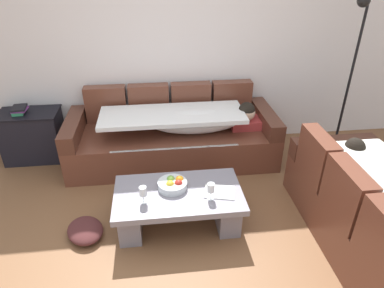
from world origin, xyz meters
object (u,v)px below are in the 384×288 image
at_px(couch_near_window, 377,218).
at_px(open_magazine, 219,192).
at_px(fruit_bowl, 173,184).
at_px(wine_glass_near_right, 211,188).
at_px(book_stack_on_cabinet, 19,110).
at_px(wine_glass_near_left, 143,192).
at_px(couch_along_wall, 176,136).
at_px(floor_lamp, 351,69).
at_px(crumpled_garment, 85,230).
at_px(coffee_table, 179,204).
at_px(side_cabinet, 33,136).

relative_size(couch_near_window, open_magazine, 7.24).
bearing_deg(fruit_bowl, wine_glass_near_right, -31.96).
xyz_separation_m(fruit_bowl, open_magazine, (0.43, -0.12, -0.04)).
bearing_deg(book_stack_on_cabinet, open_magazine, -34.18).
relative_size(couch_near_window, wine_glass_near_left, 12.22).
distance_m(couch_along_wall, floor_lamp, 2.25).
bearing_deg(crumpled_garment, couch_along_wall, 52.95).
xyz_separation_m(fruit_bowl, wine_glass_near_right, (0.33, -0.20, 0.07)).
xyz_separation_m(wine_glass_near_left, book_stack_on_cabinet, (-1.47, 1.54, 0.19)).
xyz_separation_m(couch_along_wall, wine_glass_near_left, (-0.39, -1.32, 0.17)).
relative_size(coffee_table, floor_lamp, 0.62).
distance_m(coffee_table, crumpled_garment, 0.91).
xyz_separation_m(couch_along_wall, couch_near_window, (1.61, -1.71, 0.01)).
xyz_separation_m(wine_glass_near_right, open_magazine, (0.10, 0.08, -0.11)).
bearing_deg(open_magazine, fruit_bowl, 177.62).
distance_m(couch_along_wall, open_magazine, 1.30).
bearing_deg(couch_along_wall, open_magazine, -76.14).
distance_m(book_stack_on_cabinet, crumpled_garment, 1.85).
distance_m(couch_along_wall, fruit_bowl, 1.14).
bearing_deg(wine_glass_near_right, book_stack_on_cabinet, 143.13).
xyz_separation_m(fruit_bowl, crumpled_garment, (-0.85, -0.14, -0.36)).
distance_m(couch_near_window, wine_glass_near_right, 1.46).
bearing_deg(wine_glass_near_right, fruit_bowl, 148.04).
bearing_deg(floor_lamp, couch_along_wall, 179.46).
bearing_deg(wine_glass_near_right, open_magazine, 39.91).
xyz_separation_m(wine_glass_near_left, open_magazine, (0.70, 0.06, -0.11)).
distance_m(couch_along_wall, book_stack_on_cabinet, 1.91).
bearing_deg(crumpled_garment, side_cabinet, 118.85).
distance_m(floor_lamp, crumpled_garment, 3.48).
distance_m(couch_along_wall, couch_near_window, 2.35).
bearing_deg(side_cabinet, open_magazine, -35.23).
distance_m(wine_glass_near_left, floor_lamp, 2.88).
bearing_deg(crumpled_garment, wine_glass_near_right, -3.15).
xyz_separation_m(floor_lamp, crumpled_garment, (-3.07, -1.25, -1.06)).
height_order(book_stack_on_cabinet, crumpled_garment, book_stack_on_cabinet).
xyz_separation_m(wine_glass_near_right, book_stack_on_cabinet, (-2.08, 1.56, 0.19)).
distance_m(couch_near_window, floor_lamp, 1.93).
bearing_deg(coffee_table, book_stack_on_cabinet, 141.46).
relative_size(coffee_table, side_cabinet, 1.67).
height_order(couch_near_window, floor_lamp, floor_lamp).
relative_size(couch_near_window, floor_lamp, 1.04).
xyz_separation_m(wine_glass_near_right, side_cabinet, (-2.00, 1.56, -0.17)).
xyz_separation_m(couch_near_window, wine_glass_near_left, (-2.00, 0.39, 0.16)).
bearing_deg(wine_glass_near_right, wine_glass_near_left, 178.05).
xyz_separation_m(coffee_table, crumpled_garment, (-0.89, -0.07, -0.18)).
height_order(couch_near_window, open_magazine, couch_near_window).
relative_size(coffee_table, crumpled_garment, 3.00).
relative_size(fruit_bowl, book_stack_on_cabinet, 1.24).
bearing_deg(side_cabinet, wine_glass_near_left, -47.86).
bearing_deg(couch_near_window, fruit_bowl, 71.54).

